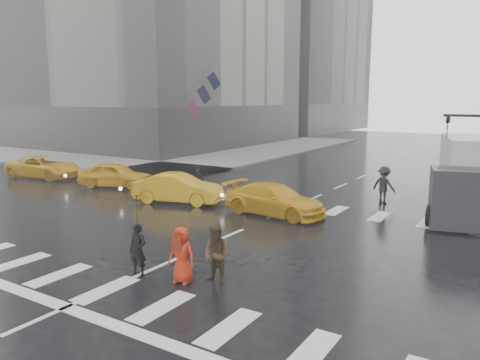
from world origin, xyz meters
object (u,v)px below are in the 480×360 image
Objects in this scene: taxi_mid at (178,188)px; taxi_front at (115,175)px; pedestrian_brown at (216,254)px; box_truck at (470,176)px; pedestrian_orange at (182,255)px.

taxi_front is at bearing 60.99° from taxi_mid.
pedestrian_brown is 0.39× the size of taxi_front.
box_truck reaches higher than pedestrian_brown.
pedestrian_orange is at bearing -146.19° from taxi_front.
taxi_mid is (-6.67, 7.89, -0.09)m from pedestrian_orange.
box_truck reaches higher than taxi_front.
taxi_front is at bearing 151.11° from pedestrian_brown.
pedestrian_orange reaches higher than taxi_front.
taxi_front is (-13.36, 8.71, -0.11)m from pedestrian_brown.
taxi_front is at bearing 176.02° from box_truck.
box_truck is (5.02, 11.98, 1.00)m from pedestrian_brown.
taxi_mid is at bearing -122.44° from taxi_front.
taxi_front is (-12.51, 9.20, -0.09)m from pedestrian_orange.
pedestrian_brown is 15.95m from taxi_front.
pedestrian_brown is 0.26× the size of box_truck.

